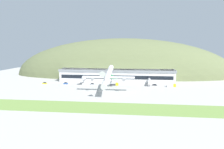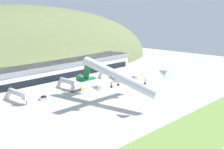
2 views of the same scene
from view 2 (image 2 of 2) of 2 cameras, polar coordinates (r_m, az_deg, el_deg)
name	(u,v)px [view 2 (image 2 of 2)]	position (r m, az deg, el deg)	size (l,w,h in m)	color
ground_plane	(105,104)	(136.57, -1.22, -5.47)	(330.68, 330.68, 0.00)	#B7B5AF
grass_strip_foreground	(199,131)	(112.22, 15.62, -9.94)	(297.61, 22.73, 0.08)	#759947
hill_backdrop	(15,73)	(211.11, -17.40, 0.33)	(253.80, 80.59, 86.31)	#667047
terminal_building	(49,72)	(174.23, -11.42, 0.53)	(110.97, 21.65, 12.19)	silver
jetway_0	(20,94)	(143.81, -16.50, -3.41)	(3.38, 15.41, 5.43)	silver
jetway_1	(70,82)	(161.50, -7.75, -1.31)	(3.38, 12.51, 5.43)	silver
jetway_2	(113,73)	(180.88, 0.14, 0.27)	(3.38, 15.95, 5.43)	silver
cargo_airplane	(117,77)	(134.65, 0.83, -0.40)	(39.84, 51.26, 15.07)	silver
service_car_1	(118,78)	(184.64, 1.08, -0.57)	(4.29, 2.03, 1.42)	#333338
service_car_3	(43,98)	(146.66, -12.43, -4.23)	(3.96, 2.09, 1.66)	#999EA3
fuel_truck	(77,89)	(157.36, -6.34, -2.57)	(7.65, 2.91, 3.20)	gold
box_truck	(138,74)	(191.88, 4.83, 0.17)	(7.33, 2.81, 3.28)	gold
traffic_cone_0	(128,81)	(178.29, 2.92, -1.15)	(0.52, 0.52, 0.58)	orange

